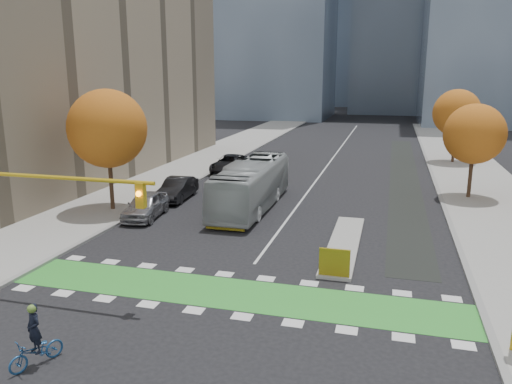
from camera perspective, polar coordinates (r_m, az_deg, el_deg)
The scene contains 21 objects.
ground at distance 20.48m, azimuth -4.02°, elevation -13.19°, with size 300.00×300.00×0.00m, color black.
sidewalk_west at distance 43.09m, azimuth -12.29°, elevation 0.89°, with size 7.00×120.00×0.15m, color gray.
sidewalk_east at distance 39.05m, azimuth 25.62°, elevation -1.42°, with size 7.00×120.00×0.15m, color gray.
curb_west at distance 41.62m, azimuth -8.01°, elevation 0.63°, with size 0.30×120.00×0.16m, color gray.
curb_east at distance 38.55m, azimuth 20.51°, elevation -1.12°, with size 0.30×120.00×0.16m, color gray.
bike_crossing at distance 21.76m, azimuth -2.70°, elevation -11.49°, with size 20.00×3.00×0.01m, color green.
centre_line at distance 58.32m, azimuth 9.01°, elevation 4.17°, with size 0.15×70.00×0.01m, color silver.
bike_lane_paint at distance 48.16m, azimuth 16.55°, elevation 1.85°, with size 2.50×50.00×0.01m, color black.
median_island at distance 27.87m, azimuth 10.02°, elevation -5.84°, with size 1.60×10.00×0.16m, color gray.
hazard_board at distance 23.13m, azimuth 8.95°, elevation -7.96°, with size 1.40×0.12×1.30m, color yellow.
building_west at distance 49.62m, azimuth -23.21°, elevation 16.20°, with size 16.00×44.00×25.00m, color gray.
tree_west at distance 34.62m, azimuth -16.62°, elevation 6.95°, with size 5.20×5.20×8.22m.
tree_east_near at distance 39.93m, azimuth 23.69°, elevation 6.08°, with size 4.40×4.40×7.08m.
tree_east_far at distance 55.77m, azimuth 21.97°, elevation 8.38°, with size 4.80×4.80×7.65m.
traffic_signal_west at distance 22.47m, azimuth -24.13°, elevation -0.98°, with size 8.53×0.56×5.20m.
cyclist at distance 18.05m, azimuth -23.86°, elevation -15.75°, with size 1.29×1.94×2.12m.
bus at distance 34.54m, azimuth -0.48°, elevation 0.84°, with size 2.80×11.95×3.33m, color #A2A8A9.
parked_car_a at distance 33.20m, azimuth -12.49°, elevation -1.48°, with size 1.96×4.87×1.66m, color #949499.
parked_car_b at distance 37.56m, azimuth -8.98°, elevation 0.37°, with size 1.72×4.93×1.62m, color black.
parked_car_c at distance 41.25m, azimuth -3.03°, elevation 1.58°, with size 2.09×5.13×1.49m, color #46454A.
parked_car_d at distance 47.41m, azimuth -2.96°, elevation 3.23°, with size 2.74×5.95×1.65m, color black.
Camera 1 is at (6.15, -17.27, 9.14)m, focal length 35.00 mm.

